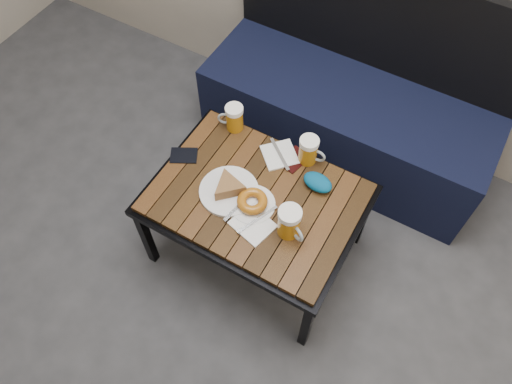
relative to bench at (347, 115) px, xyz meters
The scene contains 12 objects.
bench is the anchor object (origin of this frame).
cafe_table 0.77m from the bench, 97.14° to the right, with size 0.84×0.62×0.47m.
beer_mug_left 0.65m from the bench, 125.72° to the right, with size 0.12×0.10×0.12m.
beer_mug_centre 0.55m from the bench, 89.53° to the right, with size 0.12×0.08×0.13m.
beer_mug_right 0.87m from the bench, 83.54° to the right, with size 0.14×0.11×0.14m.
plate_pie 0.84m from the bench, 103.95° to the right, with size 0.24×0.24×0.07m.
plate_bagel 0.83m from the bench, 96.04° to the right, with size 0.19×0.23×0.05m.
napkin_left 0.57m from the bench, 101.58° to the right, with size 0.19×0.19×0.01m.
napkin_right 0.89m from the bench, 92.53° to the right, with size 0.18×0.16×0.01m.
passport_navy 0.88m from the bench, 122.02° to the right, with size 0.08×0.11×0.01m, color black.
passport_burgundy 0.55m from the bench, 94.92° to the right, with size 0.09×0.12×0.01m, color black.
knit_pouch 0.63m from the bench, 80.67° to the right, with size 0.12×0.08×0.05m, color navy.
Camera 1 is at (0.64, 0.11, 2.14)m, focal length 35.00 mm.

